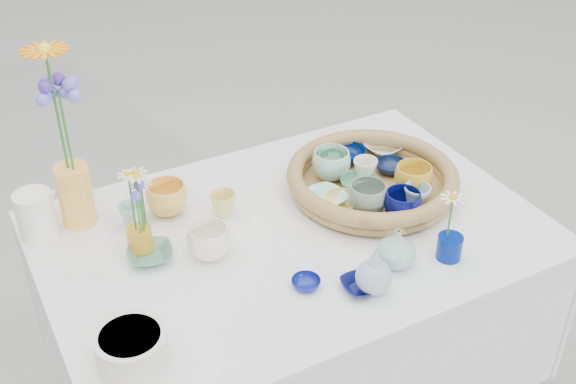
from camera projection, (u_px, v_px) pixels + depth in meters
name	position (u px, v px, depth m)	size (l,w,h in m)	color
wicker_tray	(372.00, 180.00, 1.99)	(0.47, 0.47, 0.08)	olive
tray_ceramic_0	(347.00, 155.00, 2.11)	(0.11, 0.11, 0.03)	#001249
tray_ceramic_1	(391.00, 167.00, 2.06)	(0.09, 0.09, 0.03)	#0B1839
tray_ceramic_2	(413.00, 180.00, 1.95)	(0.10, 0.10, 0.08)	gold
tray_ceramic_3	(360.00, 184.00, 1.98)	(0.11, 0.11, 0.03)	#5A9F7A
tray_ceramic_4	(368.00, 198.00, 1.88)	(0.10, 0.10, 0.08)	slate
tray_ceramic_5	(325.00, 199.00, 1.92)	(0.11, 0.11, 0.03)	#9CEFEB
tray_ceramic_6	(331.00, 165.00, 2.02)	(0.11, 0.11, 0.08)	#A9DFC9
tray_ceramic_7	(365.00, 170.00, 2.01)	(0.07, 0.07, 0.06)	#F0ECCB
tray_ceramic_8	(383.00, 148.00, 2.15)	(0.11, 0.11, 0.03)	#9BC8E2
tray_ceramic_9	(402.00, 205.00, 1.86)	(0.10, 0.10, 0.08)	#050949
tray_ceramic_10	(342.00, 203.00, 1.90)	(0.10, 0.10, 0.03)	#FAD45D
tray_ceramic_11	(417.00, 197.00, 1.89)	(0.07, 0.07, 0.07)	#A2CFCC
tray_ceramic_12	(332.00, 165.00, 2.03)	(0.09, 0.09, 0.07)	#529A6D
loose_ceramic_0	(167.00, 199.00, 1.90)	(0.11, 0.11, 0.09)	#F7BA49
loose_ceramic_1	(223.00, 204.00, 1.90)	(0.07, 0.07, 0.07)	#EAD86A
loose_ceramic_2	(150.00, 254.00, 1.76)	(0.11, 0.11, 0.03)	#508670
loose_ceramic_3	(209.00, 242.00, 1.75)	(0.11, 0.11, 0.08)	white
loose_ceramic_4	(306.00, 283.00, 1.67)	(0.07, 0.07, 0.02)	navy
loose_ceramic_5	(132.00, 215.00, 1.86)	(0.07, 0.07, 0.06)	#A2D3C3
loose_ceramic_6	(362.00, 286.00, 1.66)	(0.09, 0.09, 0.02)	#0C104E
fluted_bowl	(132.00, 349.00, 1.46)	(0.15, 0.15, 0.08)	beige
bud_vase_paleblue	(374.00, 269.00, 1.63)	(0.08, 0.08, 0.13)	#9AAFC7
bud_vase_seafoam	(397.00, 248.00, 1.72)	(0.10, 0.10, 0.10)	#84BDAA
bud_vase_cobalt	(449.00, 247.00, 1.75)	(0.06, 0.06, 0.06)	navy
single_daisy	(450.00, 217.00, 1.71)	(0.07, 0.07, 0.13)	white
tall_vase_yellow	(76.00, 195.00, 1.85)	(0.09, 0.09, 0.17)	#FFB347
gerbera	(57.00, 112.00, 1.71)	(0.13, 0.13, 0.33)	orange
hydrangea	(66.00, 132.00, 1.74)	(0.08, 0.08, 0.29)	#5231A0
white_pitcher	(36.00, 215.00, 1.81)	(0.13, 0.09, 0.13)	white
daisy_cup	(140.00, 239.00, 1.77)	(0.06, 0.06, 0.07)	orange
daisy_posy	(139.00, 201.00, 1.72)	(0.08, 0.08, 0.16)	silver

